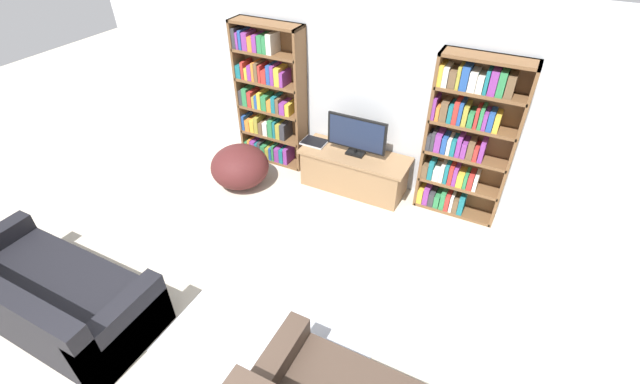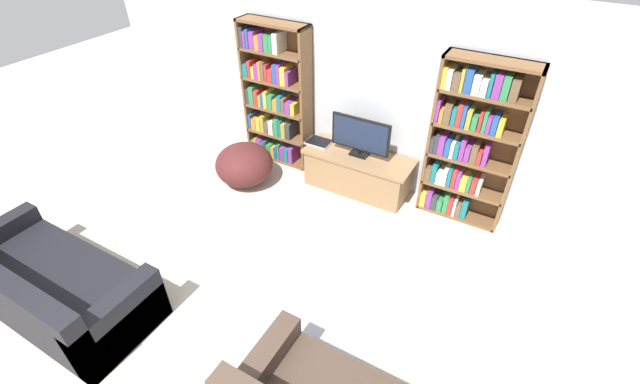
{
  "view_description": "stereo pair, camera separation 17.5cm",
  "coord_description": "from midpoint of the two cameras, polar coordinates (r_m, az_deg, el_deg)",
  "views": [
    {
      "loc": [
        1.68,
        -0.6,
        3.54
      ],
      "look_at": [
        -0.03,
        2.75,
        0.7
      ],
      "focal_mm": 24.0,
      "sensor_mm": 36.0,
      "label": 1
    },
    {
      "loc": [
        1.84,
        -0.52,
        3.54
      ],
      "look_at": [
        -0.03,
        2.75,
        0.7
      ],
      "focal_mm": 24.0,
      "sensor_mm": 36.0,
      "label": 2
    }
  ],
  "objects": [
    {
      "name": "wall_back",
      "position": [
        5.57,
        8.91,
        12.89
      ],
      "size": [
        8.8,
        0.06,
        2.6
      ],
      "color": "silver",
      "rests_on": "ground_plane"
    },
    {
      "name": "bookshelf_left",
      "position": [
        6.2,
        -5.15,
        12.43
      ],
      "size": [
        1.0,
        0.3,
        2.02
      ],
      "color": "brown",
      "rests_on": "ground_plane"
    },
    {
      "name": "bookshelf_right",
      "position": [
        5.28,
        20.15,
        6.13
      ],
      "size": [
        1.0,
        0.3,
        2.02
      ],
      "color": "brown",
      "rests_on": "ground_plane"
    },
    {
      "name": "tv_stand",
      "position": [
        5.82,
        5.9,
        2.65
      ],
      "size": [
        1.46,
        0.56,
        0.54
      ],
      "color": "#8E6B47",
      "rests_on": "ground_plane"
    },
    {
      "name": "television",
      "position": [
        5.55,
        6.32,
        7.41
      ],
      "size": [
        0.8,
        0.16,
        0.53
      ],
      "color": "black",
      "rests_on": "tv_stand"
    },
    {
      "name": "laptop",
      "position": [
        5.92,
        0.71,
        6.68
      ],
      "size": [
        0.34,
        0.26,
        0.03
      ],
      "color": "#B7B7BC",
      "rests_on": "tv_stand"
    },
    {
      "name": "area_rug",
      "position": [
        4.44,
        -4.08,
        -15.79
      ],
      "size": [
        1.86,
        1.87,
        0.02
      ],
      "color": "#B2B7C1",
      "rests_on": "ground_plane"
    },
    {
      "name": "couch_left_sectional",
      "position": [
        4.96,
        -31.19,
        -10.91
      ],
      "size": [
        2.03,
        0.92,
        0.8
      ],
      "color": "black",
      "rests_on": "ground_plane"
    },
    {
      "name": "beanbag_ottoman",
      "position": [
        6.0,
        -9.23,
        3.64
      ],
      "size": [
        0.79,
        0.79,
        0.57
      ],
      "primitive_type": "ellipsoid",
      "color": "#4C1E1E",
      "rests_on": "ground_plane"
    }
  ]
}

